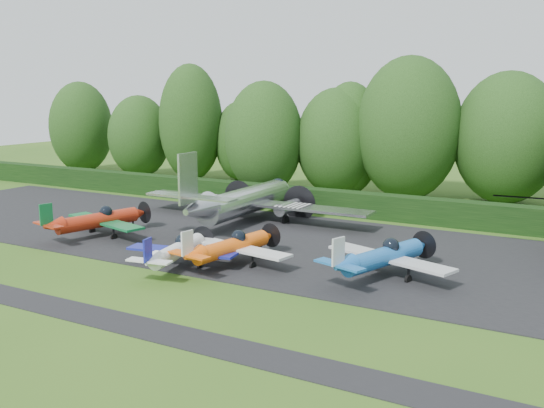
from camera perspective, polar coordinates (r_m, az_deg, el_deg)
The scene contains 19 objects.
ground at distance 33.27m, azimuth -8.39°, elevation -7.30°, with size 160.00×160.00×0.00m, color #2D5618.
apron at distance 41.34m, azimuth 0.00°, elevation -3.62°, with size 70.00×18.00×0.01m, color black.
taxiway_verge at distance 29.00m, azimuth -15.66°, elevation -10.32°, with size 70.00×2.00×0.00m, color black.
hedgerow at distance 51.02m, azimuth 5.96°, elevation -0.93°, with size 90.00×1.60×2.00m, color black.
transport_plane at distance 47.01m, azimuth -2.61°, elevation 0.32°, with size 19.82×15.20×6.35m.
light_plane_red at distance 44.24m, azimuth -16.04°, elevation -1.45°, with size 7.71×8.10×2.96m.
light_plane_white at distance 35.59m, azimuth -8.84°, elevation -4.31°, with size 6.73×7.07×2.59m.
light_plane_orange at distance 35.74m, azimuth -3.79°, elevation -4.00°, with size 7.28×7.65×2.80m.
light_plane_blue at distance 33.84m, azimuth 10.46°, elevation -4.87°, with size 7.74×8.14×2.98m.
tree_1 at distance 79.91m, azimuth -17.53°, elevation 6.89°, with size 7.71×7.71×11.30m.
tree_3 at distance 69.44m, azimuth -3.01°, elevation 5.93°, with size 5.81×5.81×9.04m.
tree_5 at distance 58.03m, azimuth 12.72°, elevation 6.93°, with size 9.65×9.65×13.39m.
tree_6 at distance 59.55m, azimuth 20.81°, elevation 4.87°, with size 6.44×6.44×9.84m.
tree_7 at distance 59.68m, azimuth -0.77°, elevation 6.20°, with size 7.66×7.66×11.15m.
tree_8 at distance 69.74m, azimuth -7.66°, elevation 7.58°, with size 7.20×7.20×13.17m.
tree_9 at distance 73.70m, azimuth -12.39°, elevation 6.22°, with size 7.28×7.28×9.66m.
tree_11 at distance 59.97m, azimuth 7.29°, elevation 6.09°, with size 6.49×6.49×11.07m.
tree_12 at distance 58.52m, azimuth 21.22°, elevation 5.79°, with size 9.30×9.30×11.95m.
tree_13 at distance 59.66m, azimuth 6.08°, elevation 5.83°, with size 7.87×7.87×10.51m.
Camera 1 is at (19.29, -25.12, 10.18)m, focal length 40.00 mm.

